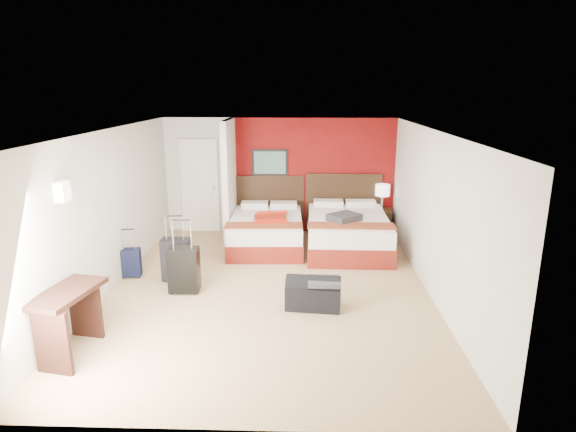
{
  "coord_description": "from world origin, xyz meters",
  "views": [
    {
      "loc": [
        0.53,
        -7.03,
        3.11
      ],
      "look_at": [
        0.27,
        0.8,
        1.0
      ],
      "focal_mm": 29.75,
      "sensor_mm": 36.0,
      "label": 1
    }
  ],
  "objects_px": {
    "suitcase_black": "(184,271)",
    "desk": "(70,323)",
    "duffel_bag": "(313,294)",
    "nightstand": "(381,223)",
    "red_suitcase_open": "(271,216)",
    "bed_left": "(266,232)",
    "suitcase_charcoal": "(176,261)",
    "bed_right": "(347,233)",
    "table_lamp": "(382,197)",
    "suitcase_navy": "(131,264)"
  },
  "relations": [
    {
      "from": "bed_right",
      "to": "nightstand",
      "type": "height_order",
      "value": "bed_right"
    },
    {
      "from": "nightstand",
      "to": "suitcase_navy",
      "type": "relative_size",
      "value": 1.26
    },
    {
      "from": "nightstand",
      "to": "desk",
      "type": "relative_size",
      "value": 0.6
    },
    {
      "from": "bed_right",
      "to": "desk",
      "type": "height_order",
      "value": "desk"
    },
    {
      "from": "bed_left",
      "to": "suitcase_black",
      "type": "relative_size",
      "value": 2.92
    },
    {
      "from": "desk",
      "to": "table_lamp",
      "type": "bearing_deg",
      "value": 58.26
    },
    {
      "from": "bed_right",
      "to": "table_lamp",
      "type": "xyz_separation_m",
      "value": [
        0.8,
        0.92,
        0.53
      ]
    },
    {
      "from": "suitcase_charcoal",
      "to": "desk",
      "type": "bearing_deg",
      "value": -108.21
    },
    {
      "from": "table_lamp",
      "to": "red_suitcase_open",
      "type": "bearing_deg",
      "value": -158.63
    },
    {
      "from": "bed_left",
      "to": "table_lamp",
      "type": "relative_size",
      "value": 3.75
    },
    {
      "from": "suitcase_charcoal",
      "to": "bed_left",
      "type": "bearing_deg",
      "value": 50.75
    },
    {
      "from": "suitcase_charcoal",
      "to": "bed_right",
      "type": "bearing_deg",
      "value": 27.34
    },
    {
      "from": "red_suitcase_open",
      "to": "suitcase_black",
      "type": "distance_m",
      "value": 2.51
    },
    {
      "from": "nightstand",
      "to": "duffel_bag",
      "type": "xyz_separation_m",
      "value": [
        -1.52,
        -3.55,
        -0.09
      ]
    },
    {
      "from": "nightstand",
      "to": "duffel_bag",
      "type": "height_order",
      "value": "nightstand"
    },
    {
      "from": "nightstand",
      "to": "table_lamp",
      "type": "distance_m",
      "value": 0.57
    },
    {
      "from": "bed_right",
      "to": "suitcase_navy",
      "type": "bearing_deg",
      "value": -156.73
    },
    {
      "from": "desk",
      "to": "nightstand",
      "type": "bearing_deg",
      "value": 58.26
    },
    {
      "from": "suitcase_charcoal",
      "to": "suitcase_navy",
      "type": "xyz_separation_m",
      "value": [
        -0.81,
        0.1,
        -0.11
      ]
    },
    {
      "from": "red_suitcase_open",
      "to": "duffel_bag",
      "type": "distance_m",
      "value": 2.8
    },
    {
      "from": "bed_left",
      "to": "desk",
      "type": "distance_m",
      "value": 4.58
    },
    {
      "from": "red_suitcase_open",
      "to": "table_lamp",
      "type": "bearing_deg",
      "value": 10.92
    },
    {
      "from": "bed_left",
      "to": "red_suitcase_open",
      "type": "height_order",
      "value": "red_suitcase_open"
    },
    {
      "from": "red_suitcase_open",
      "to": "nightstand",
      "type": "height_order",
      "value": "red_suitcase_open"
    },
    {
      "from": "bed_left",
      "to": "bed_right",
      "type": "height_order",
      "value": "bed_right"
    },
    {
      "from": "bed_right",
      "to": "suitcase_black",
      "type": "relative_size",
      "value": 3.2
    },
    {
      "from": "suitcase_black",
      "to": "bed_right",
      "type": "bearing_deg",
      "value": 37.22
    },
    {
      "from": "suitcase_black",
      "to": "bed_left",
      "type": "bearing_deg",
      "value": 62.79
    },
    {
      "from": "red_suitcase_open",
      "to": "duffel_bag",
      "type": "bearing_deg",
      "value": -83.73
    },
    {
      "from": "suitcase_navy",
      "to": "desk",
      "type": "distance_m",
      "value": 2.43
    },
    {
      "from": "bed_right",
      "to": "red_suitcase_open",
      "type": "xyz_separation_m",
      "value": [
        -1.51,
        0.02,
        0.33
      ]
    },
    {
      "from": "bed_left",
      "to": "duffel_bag",
      "type": "bearing_deg",
      "value": -74.09
    },
    {
      "from": "desk",
      "to": "suitcase_navy",
      "type": "bearing_deg",
      "value": 103.78
    },
    {
      "from": "nightstand",
      "to": "suitcase_black",
      "type": "bearing_deg",
      "value": -133.53
    },
    {
      "from": "nightstand",
      "to": "duffel_bag",
      "type": "distance_m",
      "value": 3.86
    },
    {
      "from": "bed_right",
      "to": "red_suitcase_open",
      "type": "height_order",
      "value": "red_suitcase_open"
    },
    {
      "from": "red_suitcase_open",
      "to": "bed_left",
      "type": "bearing_deg",
      "value": 124.55
    },
    {
      "from": "suitcase_black",
      "to": "desk",
      "type": "relative_size",
      "value": 0.71
    },
    {
      "from": "red_suitcase_open",
      "to": "suitcase_charcoal",
      "type": "height_order",
      "value": "red_suitcase_open"
    },
    {
      "from": "bed_right",
      "to": "nightstand",
      "type": "bearing_deg",
      "value": 49.77
    },
    {
      "from": "nightstand",
      "to": "table_lamp",
      "type": "relative_size",
      "value": 1.08
    },
    {
      "from": "desk",
      "to": "duffel_bag",
      "type": "bearing_deg",
      "value": 35.33
    },
    {
      "from": "suitcase_black",
      "to": "suitcase_navy",
      "type": "height_order",
      "value": "suitcase_black"
    },
    {
      "from": "suitcase_black",
      "to": "duffel_bag",
      "type": "xyz_separation_m",
      "value": [
        2.01,
        -0.47,
        -0.15
      ]
    },
    {
      "from": "bed_right",
      "to": "desk",
      "type": "xyz_separation_m",
      "value": [
        -3.65,
        -3.99,
        0.08
      ]
    },
    {
      "from": "table_lamp",
      "to": "suitcase_navy",
      "type": "height_order",
      "value": "table_lamp"
    },
    {
      "from": "table_lamp",
      "to": "suitcase_charcoal",
      "type": "distance_m",
      "value": 4.61
    },
    {
      "from": "table_lamp",
      "to": "duffel_bag",
      "type": "xyz_separation_m",
      "value": [
        -1.52,
        -3.55,
        -0.66
      ]
    },
    {
      "from": "nightstand",
      "to": "suitcase_charcoal",
      "type": "xyz_separation_m",
      "value": [
        -3.77,
        -2.59,
        0.05
      ]
    },
    {
      "from": "suitcase_charcoal",
      "to": "duffel_bag",
      "type": "distance_m",
      "value": 2.45
    }
  ]
}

